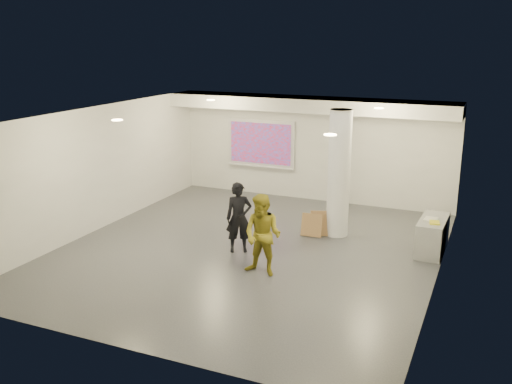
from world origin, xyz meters
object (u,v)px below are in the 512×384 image
at_px(column, 339,174).
at_px(projection_screen, 261,144).
at_px(man, 263,235).
at_px(credenza, 432,236).
at_px(woman, 239,218).

relative_size(column, projection_screen, 1.43).
bearing_deg(man, projection_screen, 118.27).
bearing_deg(credenza, woman, -155.22).
bearing_deg(projection_screen, column, -40.56).
xyz_separation_m(column, woman, (-1.69, -1.91, -0.72)).
height_order(column, woman, column).
bearing_deg(credenza, projection_screen, 153.26).
bearing_deg(woman, credenza, -7.41).
distance_m(column, projection_screen, 4.08).
bearing_deg(column, credenza, -7.00).
xyz_separation_m(projection_screen, woman, (1.41, -4.56, -0.75)).
height_order(column, projection_screen, column).
relative_size(column, credenza, 2.29).
relative_size(woman, man, 0.95).
height_order(projection_screen, credenza, projection_screen).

